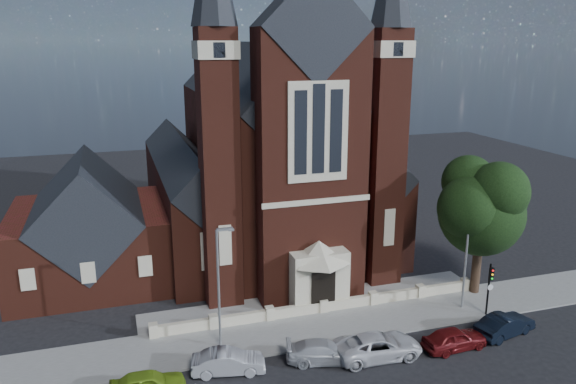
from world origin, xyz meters
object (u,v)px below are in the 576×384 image
(car_white_suv, at_px, (378,346))
(parish_hall, at_px, (89,233))
(car_lime_van, at_px, (148,383))
(car_silver_b, at_px, (324,352))
(church, at_px, (262,158))
(street_lamp_right, at_px, (468,250))
(traffic_signal, at_px, (490,283))
(street_lamp_left, at_px, (220,282))
(car_dark_red, at_px, (454,339))
(street_tree, at_px, (485,209))
(car_navy, at_px, (505,325))
(car_silver_a, at_px, (228,362))

(car_white_suv, bearing_deg, parish_hall, 45.88)
(car_lime_van, bearing_deg, car_silver_b, -88.08)
(church, xyz_separation_m, street_lamp_right, (10.09, -18.94, -3.59))
(car_white_suv, bearing_deg, traffic_signal, -73.35)
(street_lamp_left, distance_m, street_lamp_right, 18.00)
(church, distance_m, car_dark_red, 25.54)
(parish_hall, height_order, street_lamp_left, parish_hall)
(car_silver_b, bearing_deg, car_lime_van, 106.38)
(parish_hall, distance_m, street_tree, 31.27)
(street_tree, distance_m, car_white_suv, 14.25)
(parish_hall, relative_size, traffic_signal, 3.05)
(car_white_suv, bearing_deg, street_tree, -60.80)
(car_silver_b, xyz_separation_m, car_navy, (12.69, -0.66, 0.07))
(car_white_suv, relative_size, car_navy, 1.23)
(street_lamp_right, distance_m, traffic_signal, 2.71)
(street_tree, bearing_deg, car_silver_a, -167.37)
(parish_hall, relative_size, car_silver_b, 2.63)
(parish_hall, distance_m, street_lamp_right, 29.62)
(car_dark_red, relative_size, car_navy, 0.94)
(traffic_signal, relative_size, car_white_suv, 0.72)
(street_tree, bearing_deg, car_silver_b, -160.57)
(traffic_signal, bearing_deg, street_lamp_right, 120.01)
(traffic_signal, bearing_deg, car_dark_red, -147.02)
(car_silver_b, xyz_separation_m, car_dark_red, (8.48, -1.14, 0.05))
(car_silver_a, relative_size, car_dark_red, 1.02)
(street_lamp_left, bearing_deg, car_silver_b, -31.97)
(church, relative_size, street_tree, 3.26)
(street_tree, distance_m, street_lamp_right, 3.84)
(street_lamp_right, relative_size, car_silver_b, 1.74)
(car_dark_red, bearing_deg, street_lamp_left, 68.43)
(street_tree, bearing_deg, street_lamp_left, -175.24)
(street_tree, distance_m, car_silver_b, 16.95)
(car_white_suv, bearing_deg, car_navy, -88.29)
(parish_hall, relative_size, car_navy, 2.70)
(street_tree, height_order, car_silver_a, street_tree)
(parish_hall, height_order, car_dark_red, parish_hall)
(parish_hall, xyz_separation_m, car_navy, (26.43, -18.19, -3.27))
(church, bearing_deg, street_tree, -53.83)
(traffic_signal, bearing_deg, street_lamp_left, 175.24)
(car_lime_van, relative_size, car_dark_red, 0.98)
(car_silver_a, xyz_separation_m, car_dark_red, (14.31, -1.75, 0.01))
(church, distance_m, car_lime_van, 27.05)
(street_lamp_left, xyz_separation_m, car_white_suv, (9.05, -4.08, -3.83))
(car_white_suv, bearing_deg, car_dark_red, -94.29)
(street_lamp_right, bearing_deg, car_silver_b, -164.04)
(street_tree, relative_size, car_silver_a, 2.47)
(parish_hall, xyz_separation_m, street_lamp_left, (8.09, -14.00, 0.59))
(church, distance_m, parish_hall, 17.26)
(church, relative_size, car_lime_van, 8.38)
(street_tree, bearing_deg, church, 126.17)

